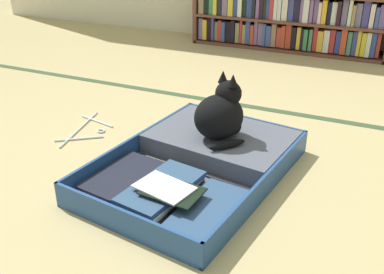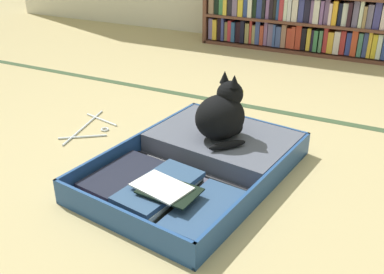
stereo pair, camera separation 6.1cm
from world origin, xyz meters
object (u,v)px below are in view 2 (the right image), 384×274
Objects in this scene: black_cat at (223,115)px; open_suitcase at (203,160)px; clothes_hanger at (91,128)px; bookshelf at (299,8)px.

open_suitcase is at bearing -104.40° from black_cat.
black_cat reaches higher than clothes_hanger.
clothes_hanger is (-0.67, 0.11, -0.04)m from open_suitcase.
black_cat is at bearing 75.60° from open_suitcase.
open_suitcase is 0.68m from clothes_hanger.
bookshelf is 2.01m from clothes_hanger.
open_suitcase is 2.38× the size of clothes_hanger.
black_cat is at bearing -84.88° from bookshelf.
bookshelf reaches higher than black_cat.
bookshelf is 1.91m from black_cat.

